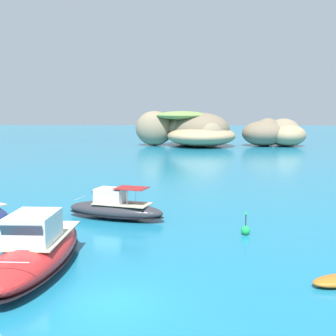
# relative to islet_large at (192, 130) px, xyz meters

# --- Properties ---
(ground_plane) EXTENTS (400.00, 400.00, 0.00)m
(ground_plane) POSITION_rel_islet_large_xyz_m (-3.10, -75.96, -3.24)
(ground_plane) COLOR #197093
(islet_large) EXTENTS (22.66, 19.80, 7.25)m
(islet_large) POSITION_rel_islet_large_xyz_m (0.00, 0.00, 0.00)
(islet_large) COLOR #9E8966
(islet_large) RESTS_ON ground
(islet_small) EXTENTS (14.75, 11.66, 5.78)m
(islet_small) POSITION_rel_islet_large_xyz_m (17.28, 0.47, -0.60)
(islet_small) COLOR #84755B
(islet_small) RESTS_ON ground
(motorboat_charcoal) EXTENTS (7.44, 4.04, 2.24)m
(motorboat_charcoal) POSITION_rel_islet_large_xyz_m (-5.38, -62.60, -2.52)
(motorboat_charcoal) COLOR #2D2D33
(motorboat_charcoal) RESTS_ON ground
(motorboat_red) EXTENTS (2.90, 9.57, 2.81)m
(motorboat_red) POSITION_rel_islet_large_xyz_m (-7.31, -72.50, -2.29)
(motorboat_red) COLOR red
(motorboat_red) RESTS_ON ground
(channel_buoy) EXTENTS (0.56, 0.56, 1.48)m
(channel_buoy) POSITION_rel_islet_large_xyz_m (3.15, -66.13, -2.90)
(channel_buoy) COLOR green
(channel_buoy) RESTS_ON ground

